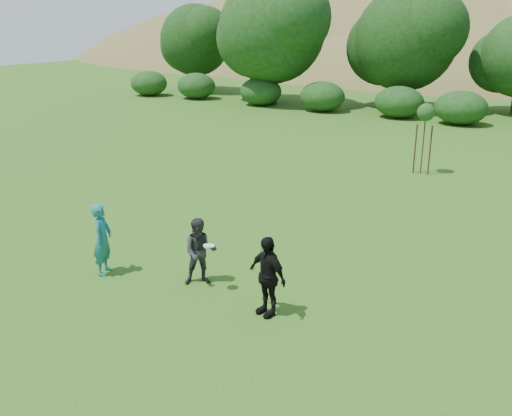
% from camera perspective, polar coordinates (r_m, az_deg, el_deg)
% --- Properties ---
extents(ground, '(120.00, 120.00, 0.00)m').
position_cam_1_polar(ground, '(13.72, -6.50, -7.81)').
color(ground, '#19470C').
rests_on(ground, ground).
extents(player_teal, '(0.66, 0.78, 1.81)m').
position_cam_1_polar(player_teal, '(14.46, -15.11, -3.04)').
color(player_teal, '#196D73').
rests_on(player_teal, ground).
extents(player_grey, '(1.01, 0.98, 1.63)m').
position_cam_1_polar(player_grey, '(13.53, -5.60, -4.36)').
color(player_grey, '#28282A').
rests_on(player_grey, ground).
extents(player_black, '(1.13, 0.74, 1.78)m').
position_cam_1_polar(player_black, '(12.09, 1.12, -6.81)').
color(player_black, black).
rests_on(player_black, ground).
extents(frisbee, '(0.27, 0.27, 0.05)m').
position_cam_1_polar(frisbee, '(13.01, -4.72, -3.78)').
color(frisbee, white).
rests_on(frisbee, ground).
extents(sapling, '(0.70, 0.70, 2.85)m').
position_cam_1_polar(sapling, '(23.72, 16.62, 8.97)').
color(sapling, '#3A2216').
rests_on(sapling, ground).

